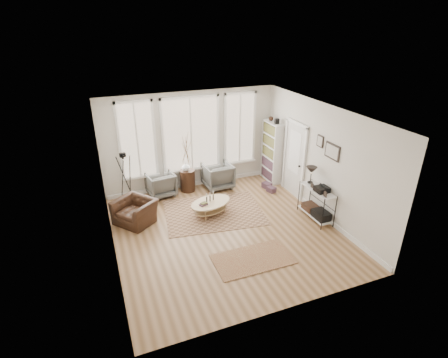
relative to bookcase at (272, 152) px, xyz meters
name	(u,v)px	position (x,y,z in m)	size (l,w,h in m)	color
room	(226,177)	(-2.42, -2.20, 0.47)	(5.50, 5.54, 2.90)	#A07952
bay_window	(191,136)	(-2.44, 0.49, 0.65)	(4.14, 0.12, 2.24)	tan
door	(294,158)	(0.13, -1.08, 0.17)	(0.09, 1.06, 2.22)	silver
bookcase	(272,152)	(0.00, 0.00, 0.00)	(0.31, 0.85, 2.06)	white
low_shelf	(316,201)	(-0.06, -2.52, -0.44)	(0.38, 1.08, 1.30)	white
wall_art	(329,149)	(0.14, -2.49, 0.92)	(0.04, 0.88, 0.44)	black
rug_main	(214,212)	(-2.40, -1.29, -0.95)	(2.56, 1.92, 0.01)	brown
rug_runner	(253,259)	(-2.30, -3.49, -0.94)	(1.69, 0.94, 0.01)	maroon
coffee_table	(211,205)	(-2.51, -1.35, -0.67)	(1.33, 1.07, 0.53)	tan
armchair_left	(161,184)	(-3.48, 0.22, -0.61)	(0.75, 0.77, 0.70)	#61625D
armchair_right	(218,176)	(-1.76, 0.11, -0.57)	(0.82, 0.84, 0.77)	#61625D
side_table	(187,163)	(-2.67, 0.22, -0.06)	(0.44, 0.44, 1.85)	#331D12
vase	(186,167)	(-2.71, 0.22, -0.17)	(0.23, 0.23, 0.24)	silver
accent_chair	(135,211)	(-4.41, -1.02, -0.65)	(0.83, 0.95, 0.61)	#331D12
tripod_camera	(126,181)	(-4.45, 0.03, -0.26)	(0.53, 0.53, 1.51)	black
book_stack_near	(267,185)	(-0.39, -0.50, -0.87)	(0.21, 0.27, 0.17)	maroon
book_stack_far	(271,189)	(-0.39, -0.79, -0.88)	(0.19, 0.25, 0.16)	maroon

